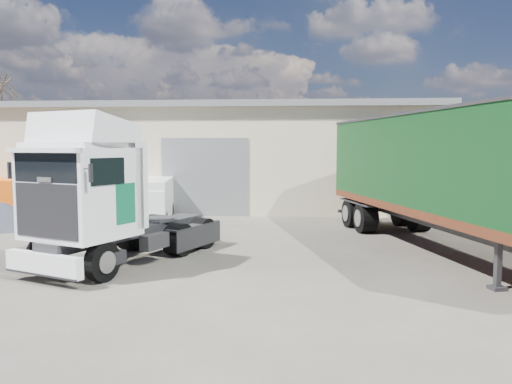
# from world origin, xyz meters

# --- Properties ---
(ground) EXTENTS (120.00, 120.00, 0.00)m
(ground) POSITION_xyz_m (0.00, 0.00, 0.00)
(ground) COLOR #292621
(ground) RESTS_ON ground
(warehouse) EXTENTS (30.60, 12.60, 5.42)m
(warehouse) POSITION_xyz_m (-6.00, 16.00, 2.66)
(warehouse) COLOR beige
(warehouse) RESTS_ON ground
(tractor_unit) EXTENTS (4.37, 6.27, 4.01)m
(tractor_unit) POSITION_xyz_m (-2.93, -0.04, 1.69)
(tractor_unit) COLOR black
(tractor_unit) RESTS_ON ground
(box_trailer) EXTENTS (5.49, 12.92, 4.20)m
(box_trailer) POSITION_xyz_m (6.54, 2.74, 2.56)
(box_trailer) COLOR #2D2D30
(box_trailer) RESTS_ON ground
(panel_van) EXTENTS (2.50, 4.70, 1.83)m
(panel_van) POSITION_xyz_m (-4.04, 7.74, 0.94)
(panel_van) COLOR black
(panel_van) RESTS_ON ground
(orange_skip) EXTENTS (3.20, 2.58, 1.73)m
(orange_skip) POSITION_xyz_m (-10.89, 8.88, 0.75)
(orange_skip) COLOR #2D2D30
(orange_skip) RESTS_ON ground
(gravel_heap) EXTENTS (6.55, 6.16, 0.99)m
(gravel_heap) POSITION_xyz_m (-9.67, 6.32, 0.46)
(gravel_heap) COLOR black
(gravel_heap) RESTS_ON ground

